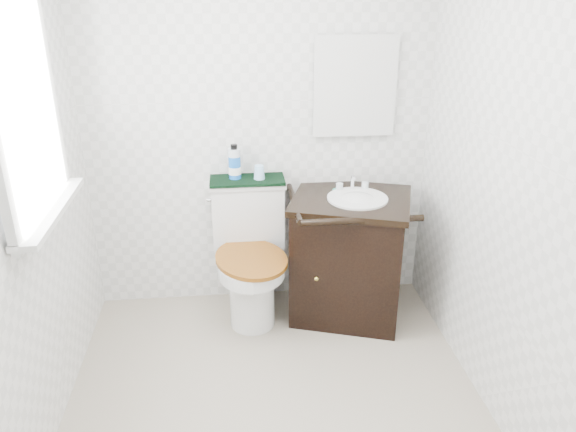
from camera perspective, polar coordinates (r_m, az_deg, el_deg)
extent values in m
plane|color=#AB9C89|center=(3.09, -1.12, -19.29)|extent=(2.40, 2.40, 0.00)
plane|color=white|center=(3.58, -2.99, 8.93)|extent=(2.40, 0.00, 2.40)
plane|color=white|center=(1.40, 3.01, -16.35)|extent=(2.40, 0.00, 2.40)
plane|color=white|center=(2.60, -26.29, 0.76)|extent=(0.00, 2.40, 2.40)
plane|color=white|center=(2.75, 22.18, 2.66)|extent=(0.00, 2.40, 2.40)
cube|color=white|center=(2.72, -25.36, 9.66)|extent=(0.02, 0.70, 0.90)
cube|color=silver|center=(3.58, 6.82, 12.92)|extent=(0.50, 0.02, 0.60)
cylinder|color=silver|center=(3.61, -3.68, -7.93)|extent=(0.28, 0.28, 0.44)
cube|color=silver|center=(3.82, -3.86, -5.99)|extent=(0.28, 0.28, 0.44)
cube|color=silver|center=(3.65, -4.05, 0.01)|extent=(0.46, 0.18, 0.42)
cube|color=silver|center=(3.57, -4.15, 3.30)|extent=(0.48, 0.20, 0.03)
cylinder|color=silver|center=(3.46, -3.74, -5.18)|extent=(0.42, 0.42, 0.08)
cylinder|color=brown|center=(3.44, -3.77, -4.38)|extent=(0.53, 0.53, 0.02)
cube|color=black|center=(3.67, 6.17, -4.39)|extent=(0.82, 0.75, 0.78)
cube|color=black|center=(3.50, 6.46, 1.56)|extent=(0.87, 0.80, 0.04)
cylinder|color=silver|center=(3.47, 7.07, 1.78)|extent=(0.37, 0.37, 0.01)
ellipsoid|color=silver|center=(3.49, 7.02, 0.94)|extent=(0.32, 0.32, 0.16)
cylinder|color=silver|center=(3.59, 6.57, 3.35)|extent=(0.02, 0.02, 0.10)
cube|color=white|center=(3.84, 2.20, -7.21)|extent=(0.21, 0.17, 0.28)
cube|color=white|center=(3.76, 2.24, -5.16)|extent=(0.23, 0.20, 0.03)
cube|color=black|center=(3.56, -4.16, 3.66)|extent=(0.47, 0.22, 0.02)
cylinder|color=blue|center=(3.55, -5.44, 4.94)|extent=(0.08, 0.08, 0.14)
cylinder|color=silver|center=(3.52, -5.50, 6.42)|extent=(0.08, 0.08, 0.05)
cylinder|color=black|center=(3.51, -5.52, 7.02)|extent=(0.04, 0.04, 0.03)
cone|color=#98CDF8|center=(3.54, -2.94, 4.47)|extent=(0.07, 0.07, 0.09)
ellipsoid|color=#1B8472|center=(3.59, 5.02, 2.73)|extent=(0.06, 0.04, 0.02)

